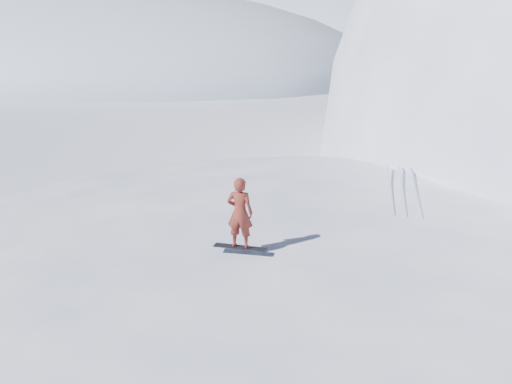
% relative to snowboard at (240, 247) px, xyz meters
% --- Properties ---
extents(ground, '(400.00, 400.00, 0.00)m').
position_rel_snowboard_xyz_m(ground, '(3.41, 0.97, -2.41)').
color(ground, white).
rests_on(ground, ground).
extents(near_ridge, '(36.00, 28.00, 4.80)m').
position_rel_snowboard_xyz_m(near_ridge, '(4.41, 3.97, -2.41)').
color(near_ridge, white).
rests_on(near_ridge, ground).
extents(far_ridge_a, '(120.00, 70.00, 28.00)m').
position_rel_snowboard_xyz_m(far_ridge_a, '(-66.59, 60.97, -2.41)').
color(far_ridge_a, white).
rests_on(far_ridge_a, ground).
extents(far_ridge_c, '(140.00, 90.00, 36.00)m').
position_rel_snowboard_xyz_m(far_ridge_c, '(-36.59, 110.97, -2.41)').
color(far_ridge_c, white).
rests_on(far_ridge_c, ground).
extents(wind_bumps, '(16.00, 14.40, 1.00)m').
position_rel_snowboard_xyz_m(wind_bumps, '(2.85, 3.09, -2.41)').
color(wind_bumps, white).
rests_on(wind_bumps, ground).
extents(snowboard, '(1.31, 0.39, 0.02)m').
position_rel_snowboard_xyz_m(snowboard, '(0.00, 0.00, 0.00)').
color(snowboard, black).
rests_on(snowboard, near_ridge).
extents(snowboarder, '(0.66, 0.48, 1.70)m').
position_rel_snowboard_xyz_m(snowboarder, '(0.00, 0.00, 0.86)').
color(snowboarder, maroon).
rests_on(snowboarder, snowboard).
extents(board_tracks, '(1.98, 5.92, 0.04)m').
position_rel_snowboard_xyz_m(board_tracks, '(2.81, 6.67, 0.01)').
color(board_tracks, silver).
rests_on(board_tracks, ground).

